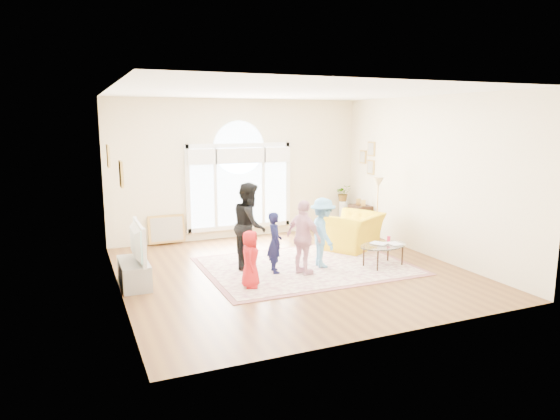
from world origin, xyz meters
name	(u,v)px	position (x,y,z in m)	size (l,w,h in m)	color
ground	(292,271)	(0.00, 0.00, 0.00)	(6.00, 6.00, 0.00)	#56341B
room_shell	(242,171)	(0.01, 2.83, 1.57)	(6.00, 6.00, 6.00)	beige
area_rug	(306,266)	(0.38, 0.17, 0.01)	(3.60, 2.60, 0.02)	beige
rug_border	(306,266)	(0.38, 0.17, 0.01)	(3.80, 2.80, 0.01)	#895251
tv_console	(134,273)	(-2.75, 0.30, 0.21)	(0.45, 1.00, 0.42)	gray
television	(133,242)	(-2.74, 0.30, 0.74)	(0.17, 1.12, 0.65)	black
coffee_table	(383,246)	(1.70, -0.40, 0.40)	(1.11, 0.82, 0.54)	silver
armchair	(352,231)	(1.84, 0.95, 0.38)	(1.18, 1.03, 0.77)	gold
side_cabinet	(360,219)	(2.78, 2.14, 0.35)	(0.40, 0.50, 0.70)	black
floor_lamp	(378,188)	(2.48, 0.98, 1.28)	(0.27, 0.27, 1.51)	black
plant_pedestal	(343,215)	(2.70, 2.82, 0.35)	(0.20, 0.20, 0.70)	white
potted_plant	(343,193)	(2.70, 2.82, 0.91)	(0.38, 0.33, 0.42)	#33722D
leaning_picture	(167,244)	(-1.73, 2.90, 0.00)	(0.80, 0.05, 0.62)	tan
child_red	(250,259)	(-1.01, -0.57, 0.49)	(0.46, 0.30, 0.95)	red
child_navy	(275,242)	(-0.33, 0.02, 0.57)	(0.40, 0.26, 1.10)	#0F1233
child_black	(250,225)	(-0.62, 0.54, 0.81)	(0.77, 0.60, 1.58)	black
child_pink	(304,238)	(0.10, -0.29, 0.69)	(0.78, 0.32, 1.33)	#E5A5B7
child_blue	(323,233)	(0.63, 0.00, 0.67)	(0.84, 0.48, 1.30)	#599AC1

